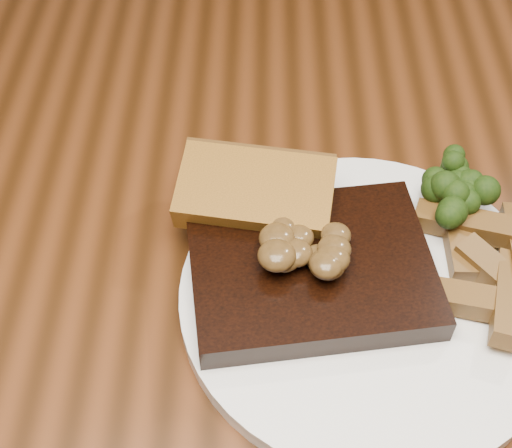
{
  "coord_description": "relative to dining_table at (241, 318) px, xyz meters",
  "views": [
    {
      "loc": [
        0.02,
        -0.35,
        1.21
      ],
      "look_at": [
        0.01,
        0.01,
        0.78
      ],
      "focal_mm": 50.0,
      "sensor_mm": 36.0,
      "label": 1
    }
  ],
  "objects": [
    {
      "name": "potato_wedges",
      "position": [
        0.18,
        -0.03,
        0.12
      ],
      "size": [
        0.11,
        0.11,
        0.02
      ],
      "primitive_type": null,
      "color": "brown",
      "rests_on": "plate"
    },
    {
      "name": "broccoli_cluster",
      "position": [
        0.16,
        0.04,
        0.12
      ],
      "size": [
        0.07,
        0.07,
        0.04
      ],
      "primitive_type": null,
      "color": "#20330B",
      "rests_on": "plate"
    },
    {
      "name": "dining_table",
      "position": [
        0.0,
        0.0,
        0.0
      ],
      "size": [
        1.6,
        0.9,
        0.75
      ],
      "color": "#4E260F",
      "rests_on": "ground"
    },
    {
      "name": "plate",
      "position": [
        0.1,
        -0.04,
        0.1
      ],
      "size": [
        0.31,
        0.31,
        0.01
      ],
      "primitive_type": "cylinder",
      "rotation": [
        0.0,
        0.0,
        0.1
      ],
      "color": "white",
      "rests_on": "dining_table"
    },
    {
      "name": "steak",
      "position": [
        0.06,
        -0.03,
        0.12
      ],
      "size": [
        0.2,
        0.16,
        0.03
      ],
      "primitive_type": "cube",
      "rotation": [
        0.0,
        0.0,
        0.15
      ],
      "color": "black",
      "rests_on": "plate"
    },
    {
      "name": "mushroom_pile",
      "position": [
        0.06,
        -0.03,
        0.15
      ],
      "size": [
        0.08,
        0.08,
        0.03
      ],
      "primitive_type": null,
      "color": "brown",
      "rests_on": "steak"
    },
    {
      "name": "garlic_bread",
      "position": [
        0.01,
        0.03,
        0.12
      ],
      "size": [
        0.13,
        0.08,
        0.03
      ],
      "primitive_type": "cube",
      "rotation": [
        0.0,
        0.0,
        -0.15
      ],
      "color": "#9B5E1C",
      "rests_on": "plate"
    },
    {
      "name": "chair_far",
      "position": [
        0.06,
        0.63,
        -0.17
      ],
      "size": [
        0.54,
        0.54,
        0.89
      ],
      "rotation": [
        0.0,
        0.0,
        3.48
      ],
      "color": "black",
      "rests_on": "ground"
    },
    {
      "name": "steak_bone",
      "position": [
        0.06,
        -0.09,
        0.11
      ],
      "size": [
        0.16,
        0.04,
        0.02
      ],
      "primitive_type": "cube",
      "rotation": [
        0.0,
        0.0,
        0.15
      ],
      "color": "#C1B095",
      "rests_on": "plate"
    }
  ]
}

